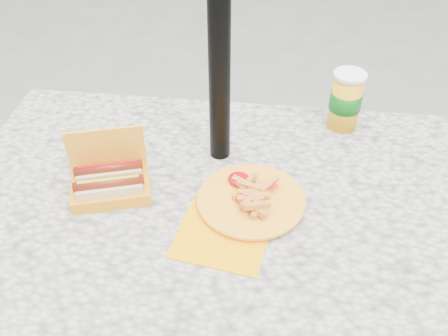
# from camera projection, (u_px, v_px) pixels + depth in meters

# --- Properties ---
(picnic_table) EXTENTS (1.20, 0.80, 0.75)m
(picnic_table) POSITION_uv_depth(u_px,v_px,m) (212.00, 230.00, 1.20)
(picnic_table) COLOR beige
(picnic_table) RESTS_ON ground
(umbrella_pole) EXTENTS (0.05, 0.05, 2.20)m
(umbrella_pole) POSITION_uv_depth(u_px,v_px,m) (219.00, 21.00, 1.03)
(umbrella_pole) COLOR black
(umbrella_pole) RESTS_ON ground
(hotdog_box) EXTENTS (0.20, 0.16, 0.14)m
(hotdog_box) POSITION_uv_depth(u_px,v_px,m) (110.00, 182.00, 1.12)
(hotdog_box) COLOR #FFA120
(hotdog_box) RESTS_ON picnic_table
(fries_plate) EXTENTS (0.28, 0.33, 0.05)m
(fries_plate) POSITION_uv_depth(u_px,v_px,m) (249.00, 201.00, 1.10)
(fries_plate) COLOR #FFA400
(fries_plate) RESTS_ON picnic_table
(soda_cup) EXTENTS (0.08, 0.08, 0.16)m
(soda_cup) POSITION_uv_depth(u_px,v_px,m) (346.00, 100.00, 1.30)
(soda_cup) COLOR #FFAB15
(soda_cup) RESTS_ON picnic_table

